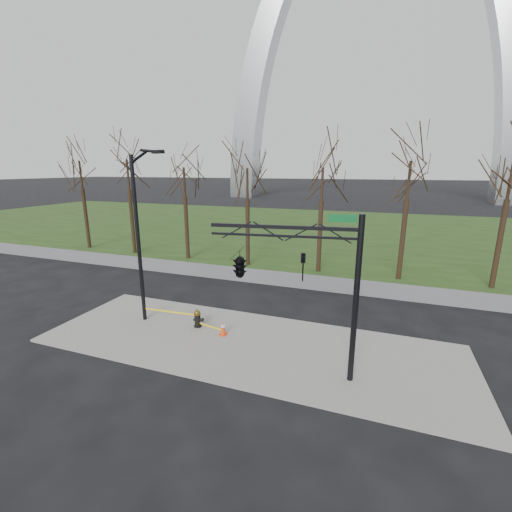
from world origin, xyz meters
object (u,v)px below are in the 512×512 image
(fire_hydrant, at_px, (198,319))
(street_light, at_px, (140,229))
(traffic_cone, at_px, (223,328))
(traffic_signal_mast, at_px, (261,265))

(fire_hydrant, relative_size, street_light, 0.11)
(fire_hydrant, bearing_deg, traffic_cone, -19.88)
(fire_hydrant, distance_m, traffic_signal_mast, 5.86)
(traffic_cone, distance_m, street_light, 5.98)
(traffic_cone, height_order, street_light, street_light)
(fire_hydrant, height_order, street_light, street_light)
(fire_hydrant, bearing_deg, street_light, 177.75)
(street_light, bearing_deg, traffic_signal_mast, 1.60)
(traffic_cone, height_order, traffic_signal_mast, traffic_signal_mast)
(fire_hydrant, distance_m, traffic_cone, 1.51)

